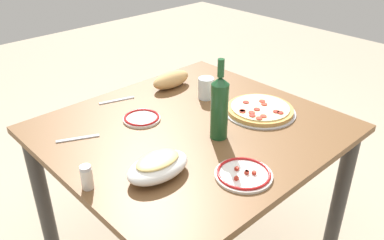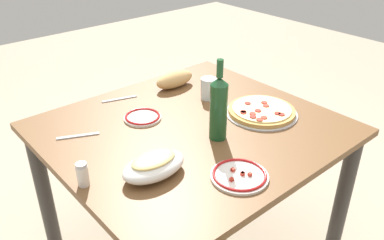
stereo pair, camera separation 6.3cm
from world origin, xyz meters
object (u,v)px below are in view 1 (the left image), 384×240
Objects in this scene: pepperoni_pizza at (260,110)px; spice_shaker at (87,177)px; water_glass at (206,88)px; bread_loaf at (171,80)px; wine_bottle at (220,107)px; side_plate_far at (244,174)px; baked_pasta_dish at (158,166)px; dining_table at (192,148)px; side_plate_near at (142,118)px.

spice_shaker is at bearing 176.34° from pepperoni_pizza.
water_glass is 0.22m from bread_loaf.
wine_bottle is 0.57m from spice_shaker.
spice_shaker reaches higher than side_plate_far.
pepperoni_pizza is 1.34× the size of baked_pasta_dish.
dining_table is 0.41m from side_plate_far.
bread_loaf is 0.85m from spice_shaker.
spice_shaker is at bearing 143.74° from side_plate_far.
water_glass reaches higher than baked_pasta_dish.
spice_shaker is (-0.43, 0.31, 0.03)m from side_plate_far.
spice_shaker is at bearing -164.05° from water_glass.
baked_pasta_dish is 2.76× the size of spice_shaker.
side_plate_far is 0.93× the size of bread_loaf.
side_plate_far is 0.53m from spice_shaker.
side_plate_near is (-0.14, 0.33, -0.13)m from wine_bottle.
dining_table is 0.33m from water_glass.
bread_loaf reaches higher than side_plate_near.
wine_bottle reaches higher than baked_pasta_dish.
spice_shaker is (-0.74, -0.43, 0.00)m from bread_loaf.
side_plate_near is (0.20, 0.36, -0.03)m from baked_pasta_dish.
wine_bottle is at bearing -109.70° from bread_loaf.
bread_loaf is at bearing 102.57° from pepperoni_pizza.
water_glass is at bearing 53.07° from wine_bottle.
spice_shaker reaches higher than side_plate_near.
wine_bottle reaches higher than spice_shaker.
dining_table is 0.26m from side_plate_near.
side_plate_near is (-0.43, 0.31, -0.01)m from pepperoni_pizza.
side_plate_near is at bearing 91.28° from side_plate_far.
dining_table is at bearing 97.84° from wine_bottle.
water_glass is at bearing 30.33° from baked_pasta_dish.
water_glass is at bearing 15.95° from spice_shaker.
baked_pasta_dish is at bearing -149.67° from water_glass.
water_glass is (0.22, 0.29, -0.09)m from wine_bottle.
side_plate_far reaches higher than side_plate_near.
baked_pasta_dish is at bearing -151.94° from dining_table.
wine_bottle is (0.34, 0.04, 0.10)m from baked_pasta_dish.
water_glass is 0.47× the size of bread_loaf.
pepperoni_pizza is at bearing 31.88° from side_plate_far.
side_plate_near is at bearing 144.19° from pepperoni_pizza.
water_glass is at bearing -5.43° from side_plate_near.
baked_pasta_dish reaches higher than pepperoni_pizza.
water_glass reaches higher than dining_table.
dining_table is 0.40m from baked_pasta_dish.
wine_bottle reaches higher than pepperoni_pizza.
dining_table is 7.08× the size of side_plate_near.
baked_pasta_dish is at bearing 135.92° from side_plate_far.
wine_bottle reaches higher than water_glass.
wine_bottle is at bearing -82.16° from dining_table.
baked_pasta_dish is at bearing -26.54° from spice_shaker.
side_plate_near is at bearing -151.19° from bread_loaf.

